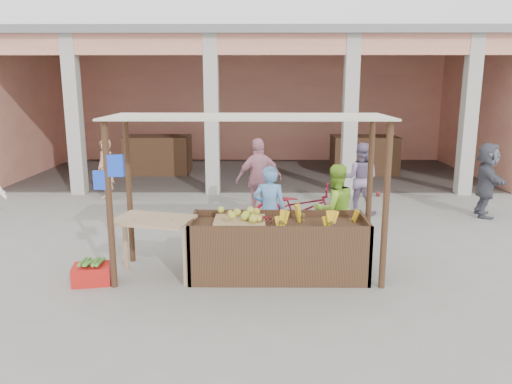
{
  "coord_description": "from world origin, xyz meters",
  "views": [
    {
      "loc": [
        0.22,
        -7.09,
        2.86
      ],
      "look_at": [
        0.16,
        1.2,
        1.02
      ],
      "focal_mm": 35.0,
      "sensor_mm": 36.0,
      "label": 1
    }
  ],
  "objects_px": {
    "fruit_stall": "(278,250)",
    "side_table": "(153,228)",
    "vendor_blue": "(270,207)",
    "vendor_green": "(335,207)",
    "red_crate": "(92,274)",
    "motorcycle": "(300,208)"
  },
  "relations": [
    {
      "from": "vendor_blue",
      "to": "vendor_green",
      "type": "distance_m",
      "value": 1.09
    },
    {
      "from": "side_table",
      "to": "vendor_green",
      "type": "bearing_deg",
      "value": 35.25
    },
    {
      "from": "side_table",
      "to": "vendor_blue",
      "type": "distance_m",
      "value": 2.02
    },
    {
      "from": "fruit_stall",
      "to": "side_table",
      "type": "xyz_separation_m",
      "value": [
        -1.84,
        -0.08,
        0.36
      ]
    },
    {
      "from": "vendor_blue",
      "to": "motorcycle",
      "type": "xyz_separation_m",
      "value": [
        0.62,
        1.17,
        -0.31
      ]
    },
    {
      "from": "fruit_stall",
      "to": "motorcycle",
      "type": "xyz_separation_m",
      "value": [
        0.5,
        2.15,
        0.1
      ]
    },
    {
      "from": "fruit_stall",
      "to": "red_crate",
      "type": "relative_size",
      "value": 4.89
    },
    {
      "from": "side_table",
      "to": "motorcycle",
      "type": "xyz_separation_m",
      "value": [
        2.34,
        2.23,
        -0.26
      ]
    },
    {
      "from": "red_crate",
      "to": "motorcycle",
      "type": "relative_size",
      "value": 0.28
    },
    {
      "from": "fruit_stall",
      "to": "vendor_green",
      "type": "distance_m",
      "value": 1.47
    },
    {
      "from": "vendor_blue",
      "to": "fruit_stall",
      "type": "bearing_deg",
      "value": 105.6
    },
    {
      "from": "fruit_stall",
      "to": "vendor_blue",
      "type": "relative_size",
      "value": 1.61
    },
    {
      "from": "red_crate",
      "to": "side_table",
      "type": "bearing_deg",
      "value": 6.68
    },
    {
      "from": "side_table",
      "to": "red_crate",
      "type": "xyz_separation_m",
      "value": [
        -0.86,
        -0.25,
        -0.62
      ]
    },
    {
      "from": "vendor_blue",
      "to": "motorcycle",
      "type": "height_order",
      "value": "vendor_blue"
    },
    {
      "from": "motorcycle",
      "to": "red_crate",
      "type": "bearing_deg",
      "value": 137.39
    },
    {
      "from": "side_table",
      "to": "fruit_stall",
      "type": "bearing_deg",
      "value": 16.44
    },
    {
      "from": "side_table",
      "to": "red_crate",
      "type": "distance_m",
      "value": 1.09
    },
    {
      "from": "fruit_stall",
      "to": "side_table",
      "type": "height_order",
      "value": "side_table"
    },
    {
      "from": "fruit_stall",
      "to": "side_table",
      "type": "bearing_deg",
      "value": -177.57
    },
    {
      "from": "vendor_green",
      "to": "side_table",
      "type": "bearing_deg",
      "value": 3.27
    },
    {
      "from": "fruit_stall",
      "to": "red_crate",
      "type": "xyz_separation_m",
      "value": [
        -2.7,
        -0.33,
        -0.26
      ]
    }
  ]
}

